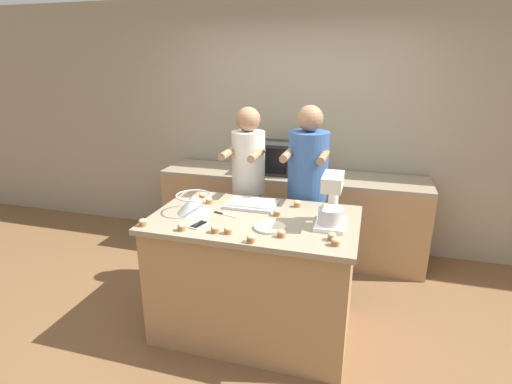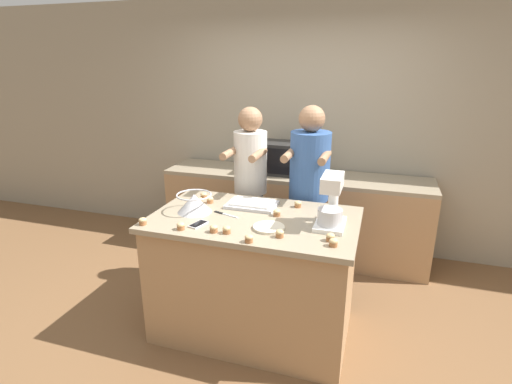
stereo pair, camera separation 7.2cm
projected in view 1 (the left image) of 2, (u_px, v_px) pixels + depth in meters
The scene contains 27 objects.
ground_plane at pixel (254, 327), 3.23m from camera, with size 16.00×16.00×0.00m, color brown.
back_wall at pixel (299, 127), 4.41m from camera, with size 10.00×0.06×2.70m.
island_counter at pixel (254, 274), 3.08m from camera, with size 1.51×0.92×0.96m.
back_counter at pixel (291, 214), 4.37m from camera, with size 2.80×0.60×0.91m.
person_left at pixel (248, 193), 3.63m from camera, with size 0.31×0.49×1.68m.
person_right at pixel (307, 199), 3.49m from camera, with size 0.35×0.51×1.71m.
stand_mixer at pixel (332, 203), 2.73m from camera, with size 0.20×0.30×0.37m.
mixing_bowl at pixel (194, 203), 2.99m from camera, with size 0.27×0.27×0.14m.
baking_tray at pixel (251, 204), 3.14m from camera, with size 0.39×0.26×0.04m.
microwave_oven at pixel (278, 158), 4.21m from camera, with size 0.49×0.35×0.33m.
cell_phone at pixel (199, 225), 2.78m from camera, with size 0.11×0.16×0.01m.
small_plate at pixel (270, 227), 2.73m from camera, with size 0.22×0.22×0.02m.
knife at pixel (224, 214), 2.97m from camera, with size 0.21×0.08×0.01m.
cupcake_0 at pixel (143, 222), 2.76m from camera, with size 0.05×0.05×0.05m.
cupcake_1 at pixel (228, 230), 2.64m from camera, with size 0.05×0.05×0.05m.
cupcake_2 at pixel (332, 236), 2.55m from camera, with size 0.05×0.05×0.05m.
cupcake_3 at pixel (251, 238), 2.51m from camera, with size 0.05×0.05×0.05m.
cupcake_4 at pixel (277, 212), 2.94m from camera, with size 0.05×0.05×0.05m.
cupcake_5 at pixel (339, 212), 2.96m from camera, with size 0.05×0.05×0.05m.
cupcake_6 at pixel (215, 229), 2.66m from camera, with size 0.05×0.05×0.05m.
cupcake_7 at pixel (335, 241), 2.47m from camera, with size 0.05×0.05×0.05m.
cupcake_8 at pixel (202, 196), 3.30m from camera, with size 0.05×0.05×0.05m.
cupcake_9 at pixel (281, 233), 2.59m from camera, with size 0.05×0.05×0.05m.
cupcake_10 at pixel (209, 200), 3.20m from camera, with size 0.05×0.05×0.05m.
cupcake_11 at pixel (199, 201), 3.18m from camera, with size 0.05×0.05×0.05m.
cupcake_12 at pixel (181, 227), 2.69m from camera, with size 0.05×0.05×0.05m.
cupcake_13 at pixel (297, 204), 3.12m from camera, with size 0.05×0.05×0.05m.
Camera 1 is at (0.77, -2.61, 2.06)m, focal length 28.00 mm.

